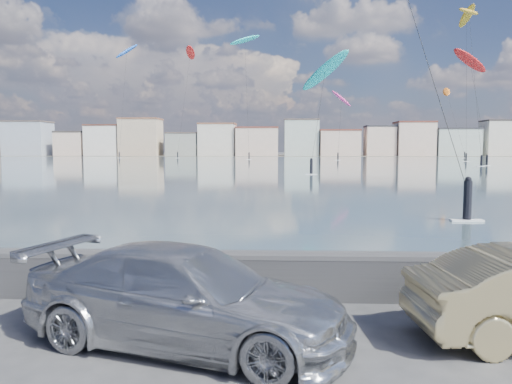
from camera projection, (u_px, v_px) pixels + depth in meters
ground at (184, 350)px, 8.01m from camera, size 700.00×700.00×0.00m
bay_water at (269, 164)px, 99.07m from camera, size 500.00×177.00×0.00m
far_shore_strip at (273, 155)px, 207.05m from camera, size 500.00×60.00×0.00m
seawall at (207, 273)px, 10.65m from camera, size 400.00×0.36×1.08m
far_buildings at (276, 140)px, 192.52m from camera, size 240.79×13.26×14.60m
car_silver at (187, 297)px, 8.20m from camera, size 5.95×3.80×1.60m
kitesurfer_3 at (342, 99)px, 135.46m from camera, size 7.46×15.04×19.17m
kitesurfer_4 at (127, 52)px, 162.30m from camera, size 7.56×16.54×38.02m
kitesurfer_5 at (325, 72)px, 71.57m from camera, size 7.96×16.97×17.39m
kitesurfer_8 at (447, 93)px, 162.68m from camera, size 5.22×15.07×23.74m
kitesurfer_10 at (245, 41)px, 141.50m from camera, size 9.34×13.95×36.04m
kitesurfer_12 at (190, 54)px, 162.58m from camera, size 4.45×17.50×36.10m
kitesurfer_13 at (467, 18)px, 119.15m from camera, size 3.19×10.45×36.83m
kitesurfer_14 at (470, 62)px, 98.60m from camera, size 8.87×15.50×23.16m
kitesurfer_15 at (469, 14)px, 92.40m from camera, size 7.18×13.59×29.63m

